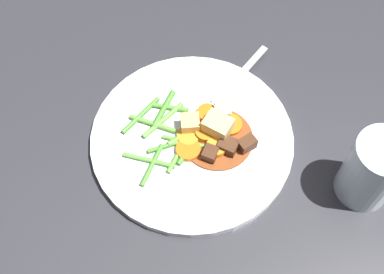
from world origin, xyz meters
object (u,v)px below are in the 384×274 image
Objects in this scene: potato_chunk_1 at (192,124)px; meat_chunk_0 at (247,144)px; carrot_slice_3 at (216,148)px; carrot_slice_4 at (188,150)px; carrot_slice_1 at (207,113)px; potato_chunk_0 at (223,111)px; carrot_slice_2 at (206,132)px; carrot_slice_5 at (189,138)px; meat_chunk_2 at (210,154)px; meat_chunk_1 at (228,146)px; water_glass at (373,170)px; potato_chunk_2 at (217,125)px; fork at (230,86)px; dinner_plate at (192,139)px; carrot_slice_0 at (230,125)px.

meat_chunk_0 is (0.07, -0.04, -0.00)m from potato_chunk_1.
carrot_slice_4 is at bearing 171.80° from carrot_slice_3.
carrot_slice_1 is at bearing 125.12° from meat_chunk_0.
potato_chunk_0 is 1.01× the size of meat_chunk_0.
carrot_slice_3 is at bearing -111.34° from potato_chunk_0.
carrot_slice_2 is 0.03m from carrot_slice_5.
meat_chunk_2 is (0.02, -0.05, -0.00)m from potato_chunk_1.
meat_chunk_1 is 0.24× the size of water_glass.
potato_chunk_2 reaches higher than carrot_slice_4.
meat_chunk_1 is (0.01, -0.03, -0.01)m from potato_chunk_2.
potato_chunk_2 is at bearing 135.63° from meat_chunk_0.
fork is at bearing 43.94° from carrot_slice_1.
dinner_plate is 0.10m from fork.
meat_chunk_1 is at bearing -26.41° from carrot_slice_5.
potato_chunk_0 is at bearing 105.93° from carrot_slice_0.
meat_chunk_0 is 0.05m from meat_chunk_2.
meat_chunk_0 reaches higher than carrot_slice_3.
carrot_slice_2 reaches higher than fork.
water_glass is at bearing -33.67° from potato_chunk_2.
meat_chunk_0 is 0.17× the size of fork.
carrot_slice_3 is at bearing -71.27° from carrot_slice_2.
carrot_slice_0 is 0.31× the size of water_glass.
carrot_slice_5 is 0.29× the size of water_glass.
dinner_plate is at bearing -151.35° from potato_chunk_0.
carrot_slice_1 is 0.06m from meat_chunk_1.
meat_chunk_1 reaches higher than meat_chunk_2.
carrot_slice_3 is 0.21m from water_glass.
carrot_slice_3 is 1.12× the size of meat_chunk_1.
potato_chunk_2 is at bearing 76.81° from carrot_slice_3.
water_glass is at bearing -53.20° from fork.
fork is (0.04, 0.07, -0.01)m from potato_chunk_2.
meat_chunk_0 reaches higher than carrot_slice_5.
meat_chunk_0 reaches higher than carrot_slice_4.
carrot_slice_3 is at bearing 154.54° from water_glass.
meat_chunk_1 is 0.03m from meat_chunk_2.
meat_chunk_1 is at bearing -95.59° from potato_chunk_0.
carrot_slice_1 is at bearing -136.06° from fork.
fork is at bearing 64.83° from potato_chunk_0.
water_glass is (0.14, -0.19, 0.04)m from fork.
potato_chunk_2 is (0.05, 0.02, 0.01)m from carrot_slice_4.
potato_chunk_1 reaches higher than meat_chunk_1.
potato_chunk_2 reaches higher than meat_chunk_2.
potato_chunk_0 reaches higher than meat_chunk_0.
carrot_slice_2 reaches higher than carrot_slice_1.
carrot_slice_2 is 0.04m from carrot_slice_4.
fork is (0.00, 0.10, -0.01)m from meat_chunk_0.
potato_chunk_1 is (-0.05, 0.01, 0.01)m from carrot_slice_0.
meat_chunk_1 reaches higher than carrot_slice_0.
carrot_slice_3 is (0.00, -0.06, 0.00)m from carrot_slice_1.
carrot_slice_4 is (-0.04, 0.01, -0.00)m from carrot_slice_3.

